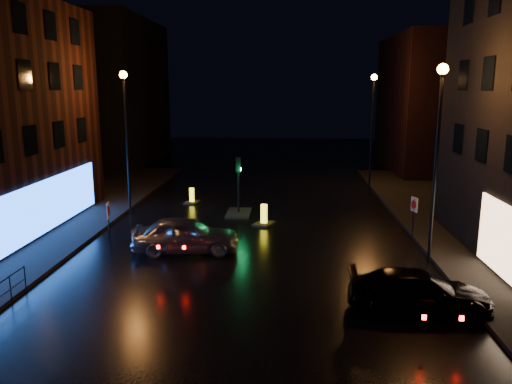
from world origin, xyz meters
TOP-DOWN VIEW (x-y plane):
  - ground at (0.00, 0.00)m, footprint 120.00×120.00m
  - building_far_left at (-16.00, 35.00)m, footprint 8.00×16.00m
  - building_far_right at (15.00, 32.00)m, footprint 8.00×14.00m
  - street_lamp_lfar at (-7.80, 14.00)m, footprint 0.44×0.44m
  - street_lamp_rnear at (7.80, 6.00)m, footprint 0.44×0.44m
  - street_lamp_rfar at (7.80, 22.00)m, footprint 0.44×0.44m
  - traffic_signal at (-1.20, 14.00)m, footprint 1.40×2.40m
  - silver_hatchback at (-2.95, 6.85)m, footprint 4.98×2.37m
  - dark_sedan at (6.14, 1.19)m, footprint 4.82×2.04m
  - bollard_near at (0.42, 11.70)m, footprint 1.34×1.57m
  - bollard_far at (-4.54, 16.74)m, footprint 1.00×1.29m
  - road_sign_left at (-6.52, 6.86)m, footprint 0.15×0.55m
  - road_sign_right at (7.90, 9.33)m, footprint 0.21×0.52m

SIDE VIEW (x-z plane):
  - ground at x=0.00m, z-range 0.00..0.00m
  - bollard_far at x=-4.54m, z-range -0.28..0.72m
  - bollard_near at x=0.42m, z-range -0.33..0.83m
  - traffic_signal at x=-1.20m, z-range -1.22..2.23m
  - dark_sedan at x=6.14m, z-range 0.00..1.39m
  - silver_hatchback at x=-2.95m, z-range 0.00..1.64m
  - road_sign_right at x=7.90m, z-range 0.54..2.73m
  - road_sign_left at x=-6.52m, z-range 0.57..2.85m
  - street_lamp_lfar at x=-7.80m, z-range 1.38..9.75m
  - street_lamp_rnear at x=7.80m, z-range 1.38..9.75m
  - street_lamp_rfar at x=7.80m, z-range 1.38..9.75m
  - building_far_right at x=15.00m, z-range 0.00..12.00m
  - building_far_left at x=-16.00m, z-range 0.00..14.00m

